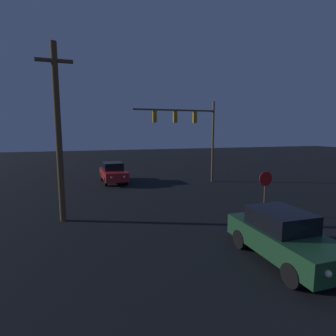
% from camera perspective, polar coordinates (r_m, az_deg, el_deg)
% --- Properties ---
extents(car_near, '(1.82, 4.16, 1.64)m').
position_cam_1_polar(car_near, '(9.49, 23.79, -13.43)').
color(car_near, '#1E4728').
rests_on(car_near, ground_plane).
extents(car_far, '(2.00, 4.23, 1.64)m').
position_cam_1_polar(car_far, '(22.07, -11.83, -0.95)').
color(car_far, '#B21E1E').
rests_on(car_far, ground_plane).
extents(traffic_signal_mast, '(6.69, 0.30, 6.61)m').
position_cam_1_polar(traffic_signal_mast, '(21.17, 5.05, 9.02)').
color(traffic_signal_mast, brown).
rests_on(traffic_signal_mast, ground_plane).
extents(stop_sign, '(0.72, 0.07, 2.26)m').
position_cam_1_polar(stop_sign, '(13.64, 20.42, -3.52)').
color(stop_sign, brown).
rests_on(stop_sign, ground_plane).
extents(utility_pole, '(1.55, 0.28, 8.04)m').
position_cam_1_polar(utility_pole, '(12.89, -22.77, 7.28)').
color(utility_pole, brown).
rests_on(utility_pole, ground_plane).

